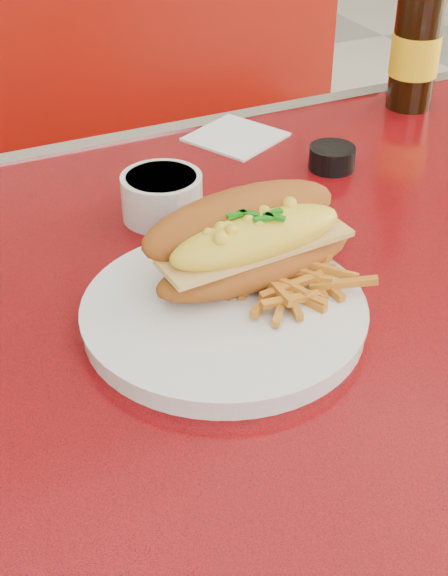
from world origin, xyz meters
name	(u,v)px	position (x,y,z in m)	size (l,w,h in m)	color
diner_table	(329,376)	(0.00, 0.00, 0.61)	(1.23, 0.83, 0.77)	red
booth_bench_far	(121,266)	(0.00, 0.81, 0.29)	(1.20, 0.51, 0.90)	maroon
dinner_plate	(224,313)	(-0.16, -0.05, 0.78)	(0.35, 0.35, 0.02)	silver
mac_hoagie	(250,240)	(-0.11, -0.01, 0.83)	(0.22, 0.12, 0.10)	#9F5219
fries_pile	(288,279)	(-0.09, -0.05, 0.80)	(0.10, 0.09, 0.03)	orange
fork	(261,275)	(-0.10, -0.01, 0.79)	(0.09, 0.15, 0.00)	silver
gravy_ramekin	(162,195)	(-0.13, 0.17, 0.80)	(0.12, 0.12, 0.05)	silver
sauce_cup_right	(332,157)	(0.11, 0.19, 0.79)	(0.07, 0.07, 0.03)	black
beer_bottle	(417,37)	(0.32, 0.32, 0.87)	(0.09, 0.09, 0.28)	black
paper_napkin	(236,137)	(0.04, 0.33, 0.77)	(0.11, 0.11, 0.00)	white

